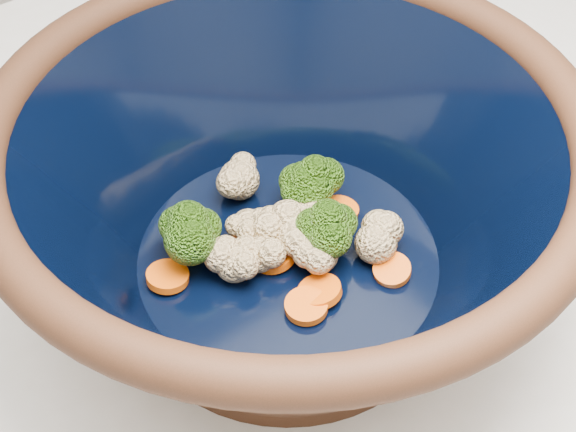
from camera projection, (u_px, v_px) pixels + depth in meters
The scene contains 2 objects.
mixing_bowl at pixel (288, 199), 0.53m from camera, with size 0.49×0.49×0.17m.
vegetable_pile at pixel (283, 221), 0.57m from camera, with size 0.17×0.16×0.06m.
Camera 1 is at (-0.22, -0.20, 1.37)m, focal length 50.00 mm.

